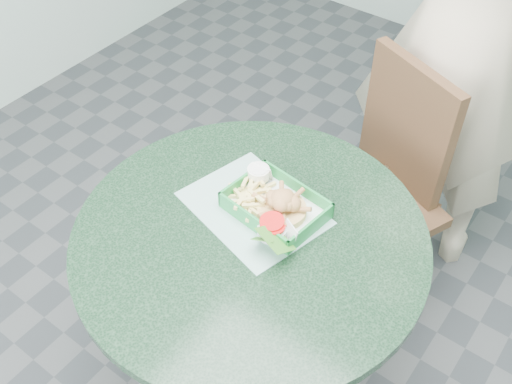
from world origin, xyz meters
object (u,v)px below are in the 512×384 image
Objects in this scene: dining_chair at (386,178)px; sauce_ramekin at (254,179)px; cafe_table at (251,277)px; food_basket at (275,213)px; crab_sandwich at (282,209)px.

sauce_ramekin is at bearing -88.02° from dining_chair.
dining_chair is (0.10, 0.64, -0.05)m from cafe_table.
cafe_table is 1.00× the size of dining_chair.
sauce_ramekin reaches higher than food_basket.
dining_chair is 3.73× the size of food_basket.
crab_sandwich is at bearing 71.48° from cafe_table.
food_basket is (0.01, 0.10, 0.19)m from cafe_table.
food_basket is at bearing -76.29° from dining_chair.
food_basket reaches higher than cafe_table.
dining_chair is at bearing 83.28° from crab_sandwich.
sauce_ramekin is (-0.13, 0.04, 0.00)m from crab_sandwich.
cafe_table is at bearing -95.66° from food_basket.
cafe_table is 0.65m from dining_chair.
crab_sandwich reaches higher than cafe_table.
crab_sandwich reaches higher than food_basket.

